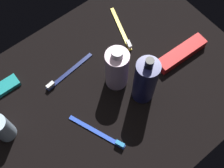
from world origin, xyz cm
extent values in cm
cube|color=black|center=(0.00, 0.00, -0.60)|extent=(84.00, 64.00, 1.20)
cylinder|color=#1C1E4E|center=(-5.95, 7.09, 8.59)|extent=(6.43, 6.43, 17.18)
cylinder|color=black|center=(-5.95, 7.09, 18.58)|extent=(2.20, 2.20, 2.80)
cylinder|color=silver|center=(-2.67, -1.16, 7.41)|extent=(6.70, 6.70, 14.81)
cylinder|color=silver|center=(-2.67, -1.16, 15.91)|extent=(3.20, 3.20, 2.20)
cylinder|color=silver|center=(31.73, -7.57, 4.85)|extent=(5.17, 5.17, 9.70)
cube|color=navy|center=(6.73, -12.59, 0.45)|extent=(18.03, 2.99, 0.90)
cube|color=white|center=(14.19, -11.84, 1.50)|extent=(2.70, 1.35, 1.20)
cube|color=blue|center=(11.98, 7.94, 0.45)|extent=(7.76, 17.17, 0.90)
cube|color=#338CCC|center=(9.21, 14.91, 1.50)|extent=(1.98, 2.82, 1.20)
cube|color=yellow|center=(-16.01, -15.22, 0.45)|extent=(7.09, 17.38, 0.90)
cube|color=white|center=(-13.53, -8.14, 1.50)|extent=(1.90, 2.82, 1.20)
cube|color=red|center=(-24.13, 4.86, 1.60)|extent=(17.78, 5.20, 3.20)
cube|color=teal|center=(25.93, -20.38, 0.75)|extent=(10.48, 4.21, 1.50)
camera|label=1|loc=(22.80, 28.34, 79.83)|focal=46.40mm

